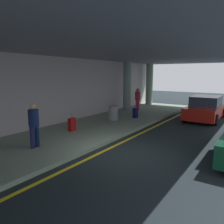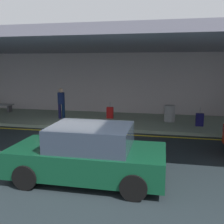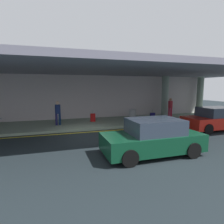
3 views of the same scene
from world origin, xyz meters
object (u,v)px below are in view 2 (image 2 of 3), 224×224
Objects in this scene: person_waiting_for_ride at (61,101)px; bench_metal at (1,106)px; suitcase_upright_primary at (110,113)px; car_dark_green at (88,154)px; trash_bin_steel at (170,114)px; suitcase_upright_secondary at (200,120)px.

person_waiting_for_ride is 4.85m from bench_metal.
suitcase_upright_primary is at bearing -5.15° from bench_metal.
bench_metal is (-4.64, 1.27, -0.61)m from person_waiting_for_ride.
car_dark_green is 7.53m from trash_bin_steel.
suitcase_upright_primary is 4.75m from suitcase_upright_secondary.
suitcase_upright_primary is 1.06× the size of trash_bin_steel.
person_waiting_for_ride is 7.28m from suitcase_upright_secondary.
trash_bin_steel is (-1.41, 0.75, 0.11)m from suitcase_upright_secondary.
trash_bin_steel is at bearing 131.74° from suitcase_upright_secondary.
car_dark_green is at bearing -158.09° from person_waiting_for_ride.
trash_bin_steel is at bearing -92.06° from person_waiting_for_ride.
car_dark_green is 4.82× the size of trash_bin_steel.
bench_metal is (-11.89, 1.64, 0.04)m from suitcase_upright_secondary.
suitcase_upright_secondary is (7.25, -0.37, -0.65)m from person_waiting_for_ride.
suitcase_upright_secondary is at bearing -98.68° from person_waiting_for_ride.
bench_metal is at bearing 175.14° from trash_bin_steel.
bench_metal is at bearing 68.89° from person_waiting_for_ride.
car_dark_green is 7.70m from person_waiting_for_ride.
person_waiting_for_ride is at bearing 156.78° from suitcase_upright_secondary.
car_dark_green is 7.49m from suitcase_upright_primary.
suitcase_upright_secondary reaches higher than bench_metal.
car_dark_green is 7.42m from suitcase_upright_secondary.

